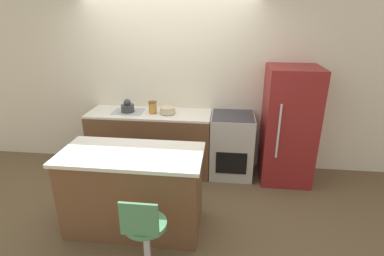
% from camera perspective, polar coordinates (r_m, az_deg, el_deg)
% --- Properties ---
extents(ground_plane, '(14.00, 14.00, 0.00)m').
position_cam_1_polar(ground_plane, '(4.49, -5.14, -9.80)').
color(ground_plane, brown).
extents(wall_back, '(8.00, 0.06, 2.60)m').
position_cam_1_polar(wall_back, '(4.60, -4.05, 8.52)').
color(wall_back, beige).
rests_on(wall_back, ground_plane).
extents(back_counter, '(1.81, 0.60, 0.94)m').
position_cam_1_polar(back_counter, '(4.61, -7.86, -2.55)').
color(back_counter, brown).
rests_on(back_counter, ground_plane).
extents(kitchen_island, '(1.52, 0.73, 0.93)m').
position_cam_1_polar(kitchen_island, '(3.45, -11.03, -11.54)').
color(kitchen_island, brown).
rests_on(kitchen_island, ground_plane).
extents(oven_range, '(0.62, 0.61, 0.94)m').
position_cam_1_polar(oven_range, '(4.47, 7.55, -3.27)').
color(oven_range, '#B7B2A8').
rests_on(oven_range, ground_plane).
extents(refrigerator, '(0.69, 0.69, 1.65)m').
position_cam_1_polar(refrigerator, '(4.39, 17.87, 0.41)').
color(refrigerator, maroon).
rests_on(refrigerator, ground_plane).
extents(stool_chair, '(0.37, 0.37, 0.92)m').
position_cam_1_polar(stool_chair, '(2.82, -8.86, -20.29)').
color(stool_chair, '#B7B7BC').
rests_on(stool_chair, ground_plane).
extents(kettle, '(0.19, 0.19, 0.19)m').
position_cam_1_polar(kettle, '(4.49, -12.17, 3.93)').
color(kettle, '#333338').
rests_on(kettle, back_counter).
extents(mixing_bowl, '(0.22, 0.22, 0.09)m').
position_cam_1_polar(mixing_bowl, '(4.35, -4.68, 3.42)').
color(mixing_bowl, '#C1B28E').
rests_on(mixing_bowl, back_counter).
extents(canister_jar, '(0.12, 0.12, 0.17)m').
position_cam_1_polar(canister_jar, '(4.38, -7.50, 3.97)').
color(canister_jar, '#B77F33').
rests_on(canister_jar, back_counter).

